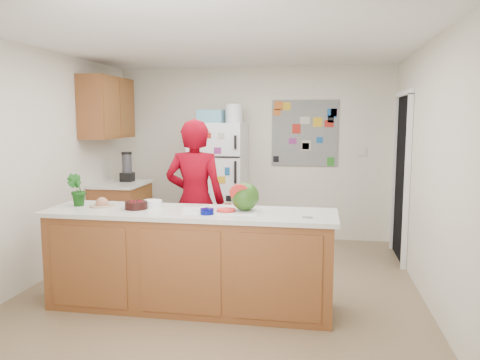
% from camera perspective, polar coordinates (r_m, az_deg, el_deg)
% --- Properties ---
extents(floor, '(4.00, 4.50, 0.02)m').
position_cam_1_polar(floor, '(4.99, -2.17, -13.24)').
color(floor, brown).
rests_on(floor, ground).
extents(wall_back, '(4.00, 0.02, 2.50)m').
position_cam_1_polar(wall_back, '(6.91, 1.64, 3.27)').
color(wall_back, beige).
rests_on(wall_back, ground).
extents(wall_left, '(0.02, 4.50, 2.50)m').
position_cam_1_polar(wall_left, '(5.48, -23.30, 1.57)').
color(wall_left, beige).
rests_on(wall_left, ground).
extents(wall_right, '(0.02, 4.50, 2.50)m').
position_cam_1_polar(wall_right, '(4.71, 22.43, 0.76)').
color(wall_right, beige).
rests_on(wall_right, ground).
extents(ceiling, '(4.00, 4.50, 0.02)m').
position_cam_1_polar(ceiling, '(4.73, -2.32, 16.65)').
color(ceiling, white).
rests_on(ceiling, wall_back).
extents(doorway, '(0.03, 0.85, 2.04)m').
position_cam_1_polar(doorway, '(6.15, 19.16, 0.18)').
color(doorway, black).
rests_on(doorway, ground).
extents(peninsula_base, '(2.60, 0.62, 0.88)m').
position_cam_1_polar(peninsula_base, '(4.43, -6.11, -9.83)').
color(peninsula_base, brown).
rests_on(peninsula_base, floor).
extents(peninsula_top, '(2.68, 0.70, 0.04)m').
position_cam_1_polar(peninsula_top, '(4.32, -6.20, -3.99)').
color(peninsula_top, silver).
rests_on(peninsula_top, peninsula_base).
extents(side_counter_base, '(0.60, 0.80, 0.86)m').
position_cam_1_polar(side_counter_base, '(6.62, -14.22, -4.31)').
color(side_counter_base, brown).
rests_on(side_counter_base, floor).
extents(side_counter_top, '(0.64, 0.84, 0.04)m').
position_cam_1_polar(side_counter_top, '(6.55, -14.35, -0.45)').
color(side_counter_top, silver).
rests_on(side_counter_top, side_counter_base).
extents(upper_cabinets, '(0.35, 1.00, 0.80)m').
position_cam_1_polar(upper_cabinets, '(6.50, -15.88, 8.46)').
color(upper_cabinets, brown).
rests_on(upper_cabinets, wall_left).
extents(refrigerator, '(0.75, 0.70, 1.70)m').
position_cam_1_polar(refrigerator, '(6.66, -2.67, -0.35)').
color(refrigerator, silver).
rests_on(refrigerator, floor).
extents(fridge_top_bin, '(0.35, 0.28, 0.18)m').
position_cam_1_polar(fridge_top_bin, '(6.62, -3.57, 7.75)').
color(fridge_top_bin, '#5999B2').
rests_on(fridge_top_bin, refrigerator).
extents(photo_collage, '(0.95, 0.01, 0.95)m').
position_cam_1_polar(photo_collage, '(6.81, 7.91, 5.67)').
color(photo_collage, slate).
rests_on(photo_collage, wall_back).
extents(person, '(0.64, 0.43, 1.76)m').
position_cam_1_polar(person, '(5.02, -5.49, -2.63)').
color(person, '#6D000B').
rests_on(person, floor).
extents(blender_appliance, '(0.13, 0.13, 0.38)m').
position_cam_1_polar(blender_appliance, '(6.60, -13.61, 1.48)').
color(blender_appliance, black).
rests_on(blender_appliance, side_counter_top).
extents(cutting_board, '(0.40, 0.30, 0.01)m').
position_cam_1_polar(cutting_board, '(4.23, -0.25, -3.82)').
color(cutting_board, white).
rests_on(cutting_board, peninsula_top).
extents(watermelon, '(0.26, 0.26, 0.26)m').
position_cam_1_polar(watermelon, '(4.21, 0.60, -2.02)').
color(watermelon, '#23520D').
rests_on(watermelon, cutting_board).
extents(watermelon_slice, '(0.17, 0.17, 0.02)m').
position_cam_1_polar(watermelon_slice, '(4.20, -1.69, -3.68)').
color(watermelon_slice, red).
rests_on(watermelon_slice, cutting_board).
extents(cherry_bowl, '(0.27, 0.27, 0.07)m').
position_cam_1_polar(cherry_bowl, '(4.47, -12.54, -3.02)').
color(cherry_bowl, black).
rests_on(cherry_bowl, peninsula_top).
extents(white_bowl, '(0.22, 0.22, 0.06)m').
position_cam_1_polar(white_bowl, '(4.56, -10.66, -2.82)').
color(white_bowl, white).
rests_on(white_bowl, peninsula_top).
extents(cobalt_bowl, '(0.13, 0.13, 0.05)m').
position_cam_1_polar(cobalt_bowl, '(4.13, -4.05, -3.84)').
color(cobalt_bowl, '#00065A').
rests_on(cobalt_bowl, peninsula_top).
extents(plate, '(0.29, 0.29, 0.02)m').
position_cam_1_polar(plate, '(4.67, -16.47, -3.02)').
color(plate, '#B1A78C').
rests_on(plate, peninsula_top).
extents(paper_towel, '(0.22, 0.20, 0.02)m').
position_cam_1_polar(paper_towel, '(4.29, -5.70, -3.63)').
color(paper_towel, white).
rests_on(paper_towel, peninsula_top).
extents(keys, '(0.09, 0.04, 0.01)m').
position_cam_1_polar(keys, '(4.00, 8.24, -4.57)').
color(keys, gray).
rests_on(keys, peninsula_top).
extents(potted_plant, '(0.20, 0.17, 0.31)m').
position_cam_1_polar(potted_plant, '(4.77, -19.30, -1.15)').
color(potted_plant, '#104514').
rests_on(potted_plant, peninsula_top).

